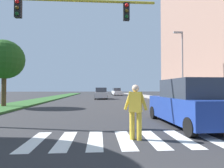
{
  "coord_description": "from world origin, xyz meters",
  "views": [
    {
      "loc": [
        -0.78,
        0.58,
        1.57
      ],
      "look_at": [
        0.08,
        13.14,
        1.88
      ],
      "focal_mm": 29.75,
      "sensor_mm": 36.0,
      "label": 1
    }
  ],
  "objects_px": {
    "street_lamp_right": "(182,60)",
    "tree_mid": "(4,60)",
    "sedan_distant": "(117,92)",
    "suv_crossing": "(188,104)",
    "traffic_light_gantry": "(17,25)",
    "pedestrian_performer": "(136,109)",
    "sedan_midblock": "(101,94)"
  },
  "relations": [
    {
      "from": "traffic_light_gantry",
      "to": "pedestrian_performer",
      "type": "relative_size",
      "value": 5.24
    },
    {
      "from": "traffic_light_gantry",
      "to": "suv_crossing",
      "type": "xyz_separation_m",
      "value": [
        7.39,
        -0.7,
        -3.43
      ]
    },
    {
      "from": "sedan_midblock",
      "to": "suv_crossing",
      "type": "bearing_deg",
      "value": -80.26
    },
    {
      "from": "traffic_light_gantry",
      "to": "street_lamp_right",
      "type": "bearing_deg",
      "value": 40.91
    },
    {
      "from": "sedan_distant",
      "to": "tree_mid",
      "type": "bearing_deg",
      "value": -113.5
    },
    {
      "from": "tree_mid",
      "to": "pedestrian_performer",
      "type": "bearing_deg",
      "value": -48.57
    },
    {
      "from": "tree_mid",
      "to": "traffic_light_gantry",
      "type": "relative_size",
      "value": 0.61
    },
    {
      "from": "sedan_midblock",
      "to": "pedestrian_performer",
      "type": "bearing_deg",
      "value": -87.82
    },
    {
      "from": "street_lamp_right",
      "to": "tree_mid",
      "type": "bearing_deg",
      "value": -168.86
    },
    {
      "from": "tree_mid",
      "to": "sedan_midblock",
      "type": "bearing_deg",
      "value": 56.6
    },
    {
      "from": "street_lamp_right",
      "to": "pedestrian_performer",
      "type": "relative_size",
      "value": 4.44
    },
    {
      "from": "pedestrian_performer",
      "to": "sedan_distant",
      "type": "bearing_deg",
      "value": 85.53
    },
    {
      "from": "tree_mid",
      "to": "sedan_distant",
      "type": "bearing_deg",
      "value": 66.5
    },
    {
      "from": "street_lamp_right",
      "to": "traffic_light_gantry",
      "type": "bearing_deg",
      "value": -139.09
    },
    {
      "from": "traffic_light_gantry",
      "to": "street_lamp_right",
      "type": "relative_size",
      "value": 1.18
    },
    {
      "from": "traffic_light_gantry",
      "to": "sedan_distant",
      "type": "relative_size",
      "value": 1.98
    },
    {
      "from": "pedestrian_performer",
      "to": "sedan_distant",
      "type": "distance_m",
      "value": 37.58
    },
    {
      "from": "traffic_light_gantry",
      "to": "pedestrian_performer",
      "type": "height_order",
      "value": "traffic_light_gantry"
    },
    {
      "from": "traffic_light_gantry",
      "to": "sedan_distant",
      "type": "distance_m",
      "value": 35.78
    },
    {
      "from": "street_lamp_right",
      "to": "sedan_midblock",
      "type": "height_order",
      "value": "street_lamp_right"
    },
    {
      "from": "pedestrian_performer",
      "to": "sedan_midblock",
      "type": "relative_size",
      "value": 0.41
    },
    {
      "from": "suv_crossing",
      "to": "sedan_distant",
      "type": "height_order",
      "value": "suv_crossing"
    },
    {
      "from": "tree_mid",
      "to": "sedan_distant",
      "type": "xyz_separation_m",
      "value": [
        11.88,
        27.32,
        -3.16
      ]
    },
    {
      "from": "street_lamp_right",
      "to": "suv_crossing",
      "type": "bearing_deg",
      "value": -113.51
    },
    {
      "from": "pedestrian_performer",
      "to": "suv_crossing",
      "type": "distance_m",
      "value": 3.32
    },
    {
      "from": "suv_crossing",
      "to": "sedan_distant",
      "type": "xyz_separation_m",
      "value": [
        0.28,
        35.46,
        -0.13
      ]
    },
    {
      "from": "tree_mid",
      "to": "suv_crossing",
      "type": "bearing_deg",
      "value": -35.04
    },
    {
      "from": "pedestrian_performer",
      "to": "suv_crossing",
      "type": "xyz_separation_m",
      "value": [
        2.65,
        2.0,
        -0.0
      ]
    },
    {
      "from": "suv_crossing",
      "to": "sedan_midblock",
      "type": "relative_size",
      "value": 1.12
    },
    {
      "from": "tree_mid",
      "to": "suv_crossing",
      "type": "xyz_separation_m",
      "value": [
        11.6,
        -8.14,
        -3.03
      ]
    },
    {
      "from": "street_lamp_right",
      "to": "sedan_midblock",
      "type": "relative_size",
      "value": 1.81
    },
    {
      "from": "tree_mid",
      "to": "sedan_distant",
      "type": "height_order",
      "value": "tree_mid"
    }
  ]
}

